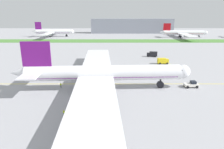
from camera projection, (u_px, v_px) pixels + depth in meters
The scene contains 13 objects.
ground_plane at pixel (108, 86), 69.67m from camera, with size 600.00×600.00×0.00m, color #9E9EA3.
apron_taxi_line at pixel (108, 84), 71.86m from camera, with size 280.00×0.36×0.01m, color yellow.
grass_median_strip at pixel (111, 41), 187.52m from camera, with size 320.00×24.00×0.10m, color #4C8438.
airliner_foreground at pixel (101, 73), 65.69m from camera, with size 57.82×94.01×15.63m.
pushback_tug at pixel (192, 84), 68.24m from camera, with size 6.39×2.84×2.18m.
ground_crew_wingwalker_port at pixel (64, 112), 49.08m from camera, with size 0.44×0.46×1.57m.
ground_crew_marshaller_front at pixel (62, 85), 68.20m from camera, with size 0.55×0.27×1.58m.
ground_crew_wingwalker_starboard at pixel (84, 80), 73.35m from camera, with size 0.54×0.34×1.59m.
service_truck_baggage_loader at pixel (164, 61), 100.33m from camera, with size 5.40×2.59×2.84m.
service_truck_fuel_bowser at pixel (153, 54), 117.20m from camera, with size 6.17×3.38×3.00m.
parked_airliner_far_left at pixel (53, 32), 221.97m from camera, with size 45.61×71.86×15.57m.
parked_airliner_far_centre at pixel (184, 33), 214.06m from camera, with size 50.04×80.73×14.46m.
terminal_building at pixel (132, 26), 265.23m from camera, with size 104.03×20.00×18.00m, color gray.
Camera 1 is at (1.72, -65.69, 23.51)m, focal length 32.83 mm.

